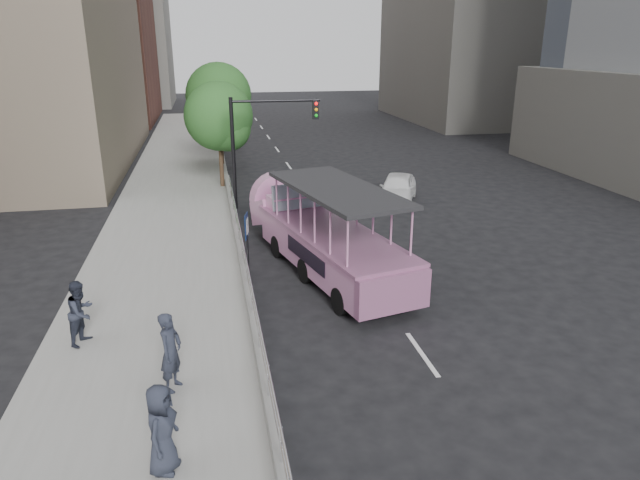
# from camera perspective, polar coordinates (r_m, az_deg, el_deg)

# --- Properties ---
(ground) EXTENTS (160.00, 160.00, 0.00)m
(ground) POSITION_cam_1_polar(r_m,az_deg,el_deg) (16.43, 4.36, -8.16)
(ground) COLOR black
(sidewalk) EXTENTS (5.50, 80.00, 0.30)m
(sidewalk) POSITION_cam_1_polar(r_m,az_deg,el_deg) (25.20, -14.57, 1.51)
(sidewalk) COLOR #9F9F9A
(sidewalk) RESTS_ON ground
(kerb_wall) EXTENTS (0.24, 30.00, 0.36)m
(kerb_wall) POSITION_cam_1_polar(r_m,az_deg,el_deg) (17.54, -7.27, -4.68)
(kerb_wall) COLOR #A0A09B
(kerb_wall) RESTS_ON sidewalk
(guardrail) EXTENTS (0.07, 22.00, 0.71)m
(guardrail) POSITION_cam_1_polar(r_m,az_deg,el_deg) (17.28, -7.36, -2.67)
(guardrail) COLOR silver
(guardrail) RESTS_ON kerb_wall
(duck_boat) EXTENTS (4.44, 9.83, 3.18)m
(duck_boat) POSITION_cam_1_polar(r_m,az_deg,el_deg) (19.85, 0.03, 0.52)
(duck_boat) COLOR black
(duck_boat) RESTS_ON ground
(car) EXTENTS (3.22, 4.42, 1.40)m
(car) POSITION_cam_1_polar(r_m,az_deg,el_deg) (28.60, 7.76, 5.17)
(car) COLOR white
(car) RESTS_ON ground
(pedestrian_near) EXTENTS (0.67, 0.78, 1.82)m
(pedestrian_near) POSITION_cam_1_polar(r_m,az_deg,el_deg) (12.93, -14.70, -10.75)
(pedestrian_near) COLOR #272C3A
(pedestrian_near) RESTS_ON sidewalk
(pedestrian_mid) EXTENTS (0.92, 1.01, 1.68)m
(pedestrian_mid) POSITION_cam_1_polar(r_m,az_deg,el_deg) (15.55, -22.77, -6.68)
(pedestrian_mid) COLOR #272C3A
(pedestrian_mid) RESTS_ON sidewalk
(pedestrian_far) EXTENTS (0.77, 0.96, 1.71)m
(pedestrian_far) POSITION_cam_1_polar(r_m,az_deg,el_deg) (10.81, -15.57, -17.76)
(pedestrian_far) COLOR #272C3A
(pedestrian_far) RESTS_ON sidewalk
(parking_sign) EXTENTS (0.15, 0.55, 2.47)m
(parking_sign) POSITION_cam_1_polar(r_m,az_deg,el_deg) (18.21, -7.29, -0.07)
(parking_sign) COLOR black
(parking_sign) RESTS_ON ground
(traffic_signal) EXTENTS (4.20, 0.32, 5.20)m
(traffic_signal) POSITION_cam_1_polar(r_m,az_deg,el_deg) (26.94, -6.18, 10.45)
(traffic_signal) COLOR black
(traffic_signal) RESTS_ON ground
(street_tree_near) EXTENTS (3.52, 3.52, 5.72)m
(street_tree_near) POSITION_cam_1_polar(r_m,az_deg,el_deg) (30.20, -9.90, 11.83)
(street_tree_near) COLOR #3D291C
(street_tree_near) RESTS_ON ground
(street_tree_far) EXTENTS (3.97, 3.97, 6.45)m
(street_tree_far) POSITION_cam_1_polar(r_m,az_deg,el_deg) (36.12, -9.92, 13.77)
(street_tree_far) COLOR #3D291C
(street_tree_far) RESTS_ON ground
(midrise_stone_b) EXTENTS (16.00, 14.00, 20.00)m
(midrise_stone_b) POSITION_cam_1_polar(r_m,az_deg,el_deg) (78.99, -21.15, 19.75)
(midrise_stone_b) COLOR slate
(midrise_stone_b) RESTS_ON ground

